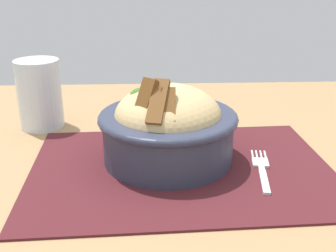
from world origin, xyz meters
TOP-DOWN VIEW (x-y plane):
  - table at (0.00, 0.00)m, footprint 1.13×0.83m
  - placemat at (0.03, -0.02)m, footprint 0.42×0.30m
  - bowl at (0.01, 0.01)m, footprint 0.20×0.20m
  - fork at (0.14, -0.03)m, footprint 0.03×0.12m
  - drinking_glass at (-0.19, 0.15)m, footprint 0.07×0.07m

SIDE VIEW (x-z plane):
  - table at x=0.00m, z-range 0.29..1.01m
  - placemat at x=0.03m, z-range 0.73..0.73m
  - fork at x=0.14m, z-range 0.73..0.73m
  - drinking_glass at x=-0.19m, z-range 0.72..0.83m
  - bowl at x=0.01m, z-range 0.72..0.84m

